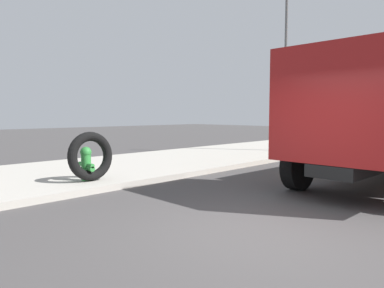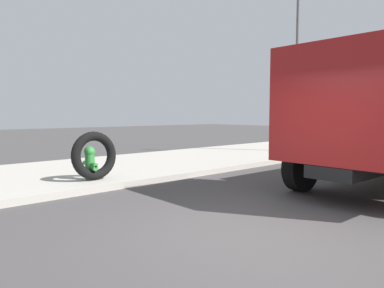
% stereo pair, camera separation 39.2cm
% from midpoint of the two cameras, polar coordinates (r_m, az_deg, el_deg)
% --- Properties ---
extents(ground_plane, '(80.00, 80.00, 0.00)m').
position_cam_midpoint_polar(ground_plane, '(5.37, 9.08, -13.93)').
color(ground_plane, '#423F3F').
extents(sidewalk_curb, '(36.00, 5.00, 0.15)m').
position_cam_midpoint_polar(sidewalk_curb, '(10.44, -21.50, -4.61)').
color(sidewalk_curb, '#ADA89E').
rests_on(sidewalk_curb, ground).
extents(fire_hydrant, '(0.26, 0.59, 0.80)m').
position_cam_midpoint_polar(fire_hydrant, '(8.86, -17.66, -2.85)').
color(fire_hydrant, '#2D8438').
rests_on(fire_hydrant, sidewalk_curb).
extents(loose_tire, '(1.16, 0.33, 1.16)m').
position_cam_midpoint_polar(loose_tire, '(8.79, -17.03, -1.87)').
color(loose_tire, black).
rests_on(loose_tire, sidewalk_curb).
extents(street_light_pole, '(0.12, 0.12, 6.42)m').
position_cam_midpoint_polar(street_light_pole, '(15.90, 13.91, 10.57)').
color(street_light_pole, '#595B5E').
rests_on(street_light_pole, sidewalk_curb).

